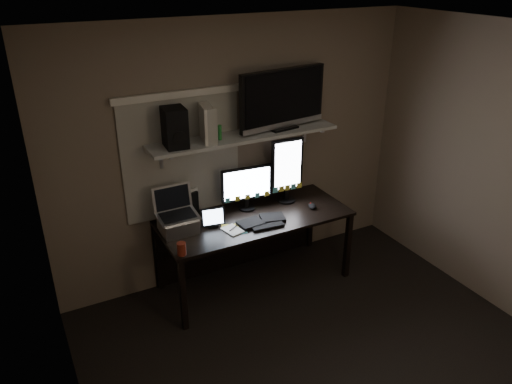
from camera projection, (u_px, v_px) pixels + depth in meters
floor at (341, 377)px, 3.84m from camera, size 3.60×3.60×0.00m
ceiling at (373, 42)px, 2.78m from camera, size 3.60×3.60×0.00m
back_wall at (237, 152)px, 4.75m from camera, size 3.60×0.00×3.60m
left_wall at (72, 319)px, 2.55m from camera, size 0.00×3.60×3.60m
window_blinds at (182, 157)px, 4.49m from camera, size 1.10×0.02×1.10m
desk at (249, 228)px, 4.85m from camera, size 1.80×0.75×0.73m
wall_shelf at (245, 136)px, 4.52m from camera, size 1.80×0.35×0.03m
monitor_landscape at (247, 188)px, 4.73m from camera, size 0.51×0.10×0.44m
monitor_portrait at (287, 170)px, 4.84m from camera, size 0.33×0.08×0.66m
keyboard at (262, 221)px, 4.57m from camera, size 0.47×0.22×0.03m
mouse at (312, 206)px, 4.83m from camera, size 0.10×0.13×0.04m
notepad at (233, 230)px, 4.43m from camera, size 0.17×0.21×0.01m
tablet at (212, 217)px, 4.46m from camera, size 0.23×0.13×0.19m
file_sorter at (187, 204)px, 4.64m from camera, size 0.21×0.14×0.25m
laptop at (177, 212)px, 4.33m from camera, size 0.35×0.29×0.40m
cup at (182, 249)px, 4.05m from camera, size 0.09×0.09×0.11m
sticky_notes at (242, 227)px, 4.50m from camera, size 0.34×0.27×0.00m
tv at (283, 99)px, 4.56m from camera, size 0.94×0.29×0.55m
game_console at (206, 123)px, 4.29m from camera, size 0.13×0.28×0.32m
speaker at (175, 127)px, 4.15m from camera, size 0.20×0.24×0.34m
bottles at (215, 134)px, 4.33m from camera, size 0.21×0.11×0.13m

